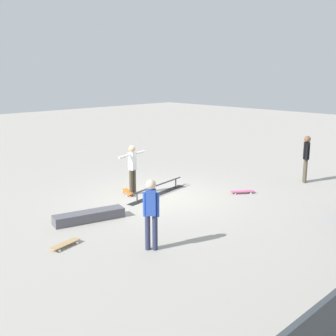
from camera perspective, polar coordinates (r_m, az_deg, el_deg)
ground_plane at (r=13.82m, az=-1.41°, el=-3.94°), size 60.00×60.00×0.00m
grind_rail at (r=14.02m, az=-1.43°, el=-3.05°), size 2.81×0.71×0.35m
skate_ledge at (r=11.85m, az=-10.63°, el=-6.43°), size 2.01×0.91×0.27m
skater_main at (r=13.96m, az=-4.85°, el=0.26°), size 1.32×0.36×1.65m
skateboard_main at (r=14.20m, az=-5.43°, el=-3.23°), size 0.49×0.82×0.09m
bystander_black_shirt at (r=16.21m, az=18.21°, el=1.52°), size 0.37×0.29×1.74m
bystander_blue_shirt at (r=9.58m, az=-2.30°, el=-5.80°), size 0.31×0.33×1.67m
loose_skateboard_pink at (r=14.40m, az=10.03°, el=-3.14°), size 0.77×0.63×0.09m
loose_skateboard_natural at (r=10.32m, az=-13.76°, el=-9.95°), size 0.82×0.37×0.09m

